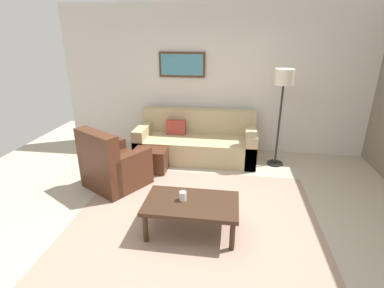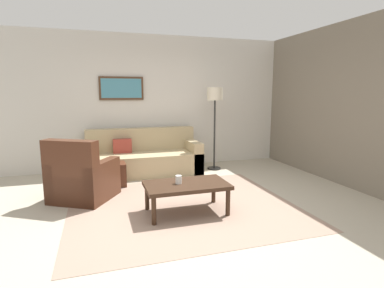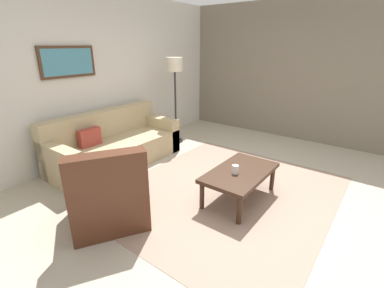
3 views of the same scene
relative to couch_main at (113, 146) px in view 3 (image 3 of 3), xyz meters
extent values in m
plane|color=#B2A893|center=(0.25, -2.09, -0.30)|extent=(8.00, 8.00, 0.00)
cube|color=silver|center=(0.25, 0.51, 1.10)|extent=(6.00, 0.12, 2.80)
cube|color=slate|center=(3.25, -2.09, 1.10)|extent=(0.12, 5.20, 2.80)
cube|color=#A08370|center=(0.25, -2.09, -0.29)|extent=(3.12, 2.71, 0.01)
cube|color=tan|center=(0.00, -0.10, -0.09)|extent=(2.21, 0.94, 0.42)
cube|color=tan|center=(0.00, 0.24, 0.14)|extent=(2.21, 0.24, 0.88)
cube|color=tan|center=(-1.00, -0.10, 0.01)|extent=(0.20, 0.94, 0.62)
cube|color=tan|center=(1.01, -0.10, 0.01)|extent=(0.20, 0.94, 0.62)
cube|color=#99382D|center=(-0.40, 0.02, 0.26)|extent=(0.36, 0.12, 0.28)
cube|color=#4C2819|center=(-1.09, -1.32, -0.08)|extent=(1.10, 1.10, 0.44)
cube|color=#4C2819|center=(-1.24, -1.58, 0.18)|extent=(0.79, 0.58, 0.95)
cube|color=#4C2819|center=(-0.81, -1.48, 0.00)|extent=(0.55, 0.77, 0.60)
cube|color=#4C2819|center=(-1.36, -1.15, 0.00)|extent=(0.55, 0.77, 0.60)
cube|color=#4C2819|center=(-0.70, -0.68, -0.10)|extent=(0.56, 0.56, 0.40)
cylinder|color=#382316|center=(-0.25, -2.57, -0.12)|extent=(0.06, 0.06, 0.36)
cylinder|color=#382316|center=(0.73, -2.57, -0.12)|extent=(0.06, 0.06, 0.36)
cylinder|color=#382316|center=(-0.25, -2.05, -0.12)|extent=(0.06, 0.06, 0.36)
cylinder|color=#382316|center=(0.73, -2.05, -0.12)|extent=(0.06, 0.06, 0.36)
cube|color=#382316|center=(0.24, -2.31, 0.09)|extent=(1.10, 0.64, 0.05)
cylinder|color=white|center=(0.14, -2.29, 0.17)|extent=(0.08, 0.08, 0.11)
cylinder|color=black|center=(1.48, -0.17, -0.28)|extent=(0.28, 0.28, 0.03)
cylinder|color=#262626|center=(1.48, -0.17, 0.43)|extent=(0.04, 0.04, 1.45)
cylinder|color=beige|center=(1.48, -0.17, 1.28)|extent=(0.32, 0.32, 0.26)
cube|color=#472D1C|center=(-0.35, 0.43, 1.40)|extent=(0.89, 0.04, 0.47)
cube|color=teal|center=(-0.35, 0.41, 1.40)|extent=(0.81, 0.01, 0.39)
camera|label=1|loc=(0.67, -5.22, 1.95)|focal=27.21mm
camera|label=2|loc=(-0.86, -6.10, 1.30)|focal=28.70mm
camera|label=3|loc=(-2.68, -3.73, 1.66)|focal=25.45mm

